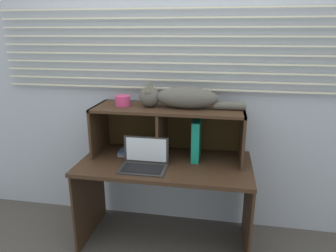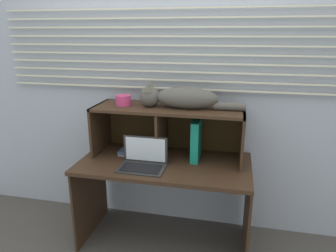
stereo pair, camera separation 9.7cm
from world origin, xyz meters
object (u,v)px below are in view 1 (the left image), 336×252
object	(u,v)px
binder_upright	(197,139)
laptop	(144,162)
book_stack	(132,151)
small_basket	(123,101)
cat	(180,97)

from	to	relation	value
binder_upright	laptop	bearing A→B (deg)	-145.12
book_stack	small_basket	size ratio (longest dim) A/B	1.76
book_stack	small_basket	bearing A→B (deg)	-176.37
cat	small_basket	bearing A→B (deg)	-180.00
laptop	book_stack	bearing A→B (deg)	123.62
laptop	cat	bearing A→B (deg)	48.44
binder_upright	small_basket	xyz separation A→B (m)	(-0.59, 0.00, 0.28)
binder_upright	book_stack	xyz separation A→B (m)	(-0.53, 0.00, -0.14)
book_stack	small_basket	world-z (taller)	small_basket
book_stack	cat	bearing A→B (deg)	-0.54
cat	small_basket	xyz separation A→B (m)	(-0.45, -0.00, -0.04)
laptop	small_basket	world-z (taller)	small_basket
small_basket	cat	bearing A→B (deg)	0.00
binder_upright	cat	bearing A→B (deg)	180.00
laptop	binder_upright	world-z (taller)	binder_upright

